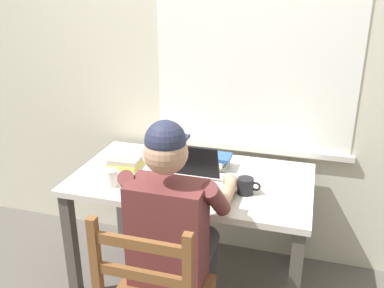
{
  "coord_description": "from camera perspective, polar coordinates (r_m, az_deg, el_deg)",
  "views": [
    {
      "loc": [
        0.61,
        -2.09,
        1.79
      ],
      "look_at": [
        0.02,
        -0.05,
        0.95
      ],
      "focal_mm": 39.73,
      "sensor_mm": 36.0,
      "label": 1
    }
  ],
  "objects": [
    {
      "name": "seated_person",
      "position": [
        2.05,
        -2.27,
        -10.93
      ],
      "size": [
        0.5,
        0.6,
        1.25
      ],
      "color": "brown",
      "rests_on": "ground"
    },
    {
      "name": "ground_plane",
      "position": [
        2.82,
        -0.01,
        -17.81
      ],
      "size": [
        8.0,
        8.0,
        0.0
      ],
      "primitive_type": "plane",
      "color": "#56514C"
    },
    {
      "name": "computer_mouse",
      "position": [
        2.2,
        4.68,
        -6.79
      ],
      "size": [
        0.06,
        0.1,
        0.03
      ],
      "primitive_type": "ellipsoid",
      "color": "black",
      "rests_on": "desk"
    },
    {
      "name": "book_stack_main",
      "position": [
        2.52,
        2.79,
        -2.24
      ],
      "size": [
        0.21,
        0.15,
        0.08
      ],
      "color": "gray",
      "rests_on": "desk"
    },
    {
      "name": "coffee_mug_dark",
      "position": [
        2.24,
        7.25,
        -5.6
      ],
      "size": [
        0.12,
        0.08,
        0.09
      ],
      "color": "black",
      "rests_on": "desk"
    },
    {
      "name": "back_wall",
      "position": [
        2.66,
        2.93,
        10.97
      ],
      "size": [
        6.0,
        0.08,
        2.6
      ],
      "color": "beige",
      "rests_on": "ground"
    },
    {
      "name": "desk",
      "position": [
        2.46,
        -0.01,
        -6.42
      ],
      "size": [
        1.34,
        0.76,
        0.73
      ],
      "color": "beige",
      "rests_on": "ground"
    },
    {
      "name": "laptop",
      "position": [
        2.27,
        -0.96,
        -4.75
      ],
      "size": [
        0.33,
        0.32,
        0.22
      ],
      "color": "black",
      "rests_on": "desk"
    },
    {
      "name": "paper_pile_near_laptop",
      "position": [
        2.57,
        -2.33,
        -2.64
      ],
      "size": [
        0.23,
        0.22,
        0.01
      ],
      "primitive_type": "cube",
      "rotation": [
        0.0,
        0.0,
        0.46
      ],
      "color": "white",
      "rests_on": "desk"
    },
    {
      "name": "coffee_mug_white",
      "position": [
        2.34,
        -10.73,
        -4.5
      ],
      "size": [
        0.11,
        0.07,
        0.1
      ],
      "color": "white",
      "rests_on": "desk"
    },
    {
      "name": "book_stack_side",
      "position": [
        2.57,
        -8.96,
        -2.42
      ],
      "size": [
        0.19,
        0.16,
        0.05
      ],
      "color": "gold",
      "rests_on": "desk"
    }
  ]
}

